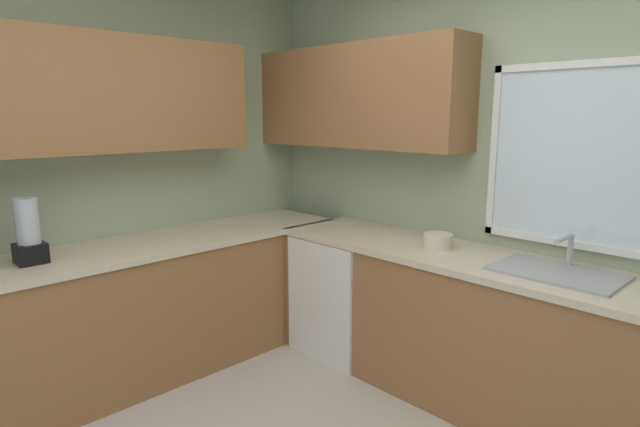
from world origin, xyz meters
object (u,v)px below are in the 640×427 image
(dishwasher, at_px, (347,293))
(sink_assembly, at_px, (557,272))
(bowl, at_px, (438,241))
(blender_appliance, at_px, (29,234))

(dishwasher, xyz_separation_m, sink_assembly, (1.42, 0.04, 0.47))
(dishwasher, distance_m, bowl, 0.87)
(sink_assembly, relative_size, bowl, 3.51)
(dishwasher, bearing_deg, blender_appliance, -109.79)
(dishwasher, bearing_deg, bowl, 2.42)
(blender_appliance, bearing_deg, dishwasher, 70.21)
(sink_assembly, distance_m, blender_appliance, 2.80)
(dishwasher, distance_m, sink_assembly, 1.50)
(dishwasher, bearing_deg, sink_assembly, 1.47)
(sink_assembly, bearing_deg, dishwasher, -178.53)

